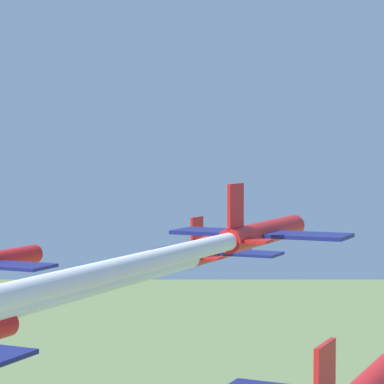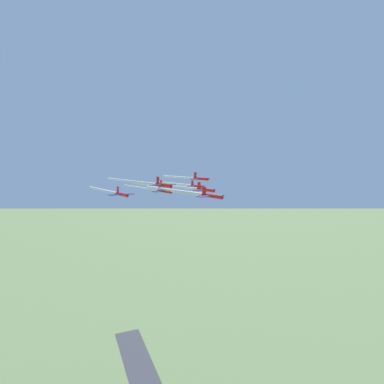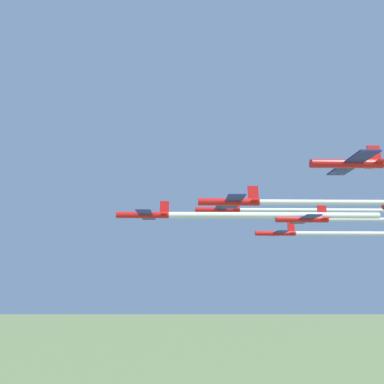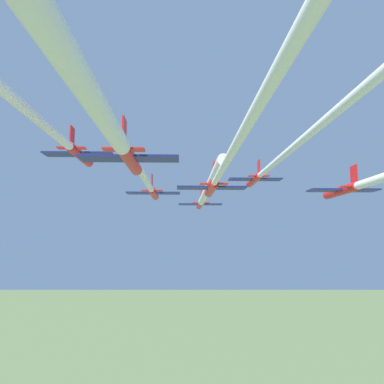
% 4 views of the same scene
% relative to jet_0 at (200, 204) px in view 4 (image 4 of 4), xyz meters
% --- Properties ---
extents(jet_0, '(9.36, 9.24, 3.50)m').
position_rel_jet_0_xyz_m(jet_0, '(0.00, 0.00, 0.00)').
color(jet_0, red).
extents(jet_1, '(9.36, 9.24, 3.50)m').
position_rel_jet_0_xyz_m(jet_1, '(-18.22, -3.05, 0.47)').
color(jet_1, red).
extents(jet_2, '(9.36, 9.24, 3.50)m').
position_rel_jet_0_xyz_m(jet_2, '(-6.19, -17.41, 3.11)').
color(jet_2, red).
extents(jet_3, '(9.36, 9.24, 3.50)m').
position_rel_jet_0_xyz_m(jet_3, '(-36.44, -6.10, 3.93)').
color(jet_3, red).
extents(jet_4, '(9.36, 9.24, 3.50)m').
position_rel_jet_0_xyz_m(jet_4, '(-24.41, -20.46, -0.78)').
color(jet_4, red).
extents(jet_5, '(9.36, 9.24, 3.50)m').
position_rel_jet_0_xyz_m(jet_5, '(-12.37, -34.81, -1.06)').
color(jet_5, red).
extents(jet_7, '(9.36, 9.24, 3.50)m').
position_rel_jet_0_xyz_m(jet_7, '(-42.63, -23.51, -0.18)').
color(jet_7, red).
extents(smoke_trail_0, '(33.25, 28.15, 1.26)m').
position_rel_jet_0_xyz_m(smoke_trail_0, '(-19.89, -16.67, -0.05)').
color(smoke_trail_0, white).
extents(smoke_trail_1, '(41.11, 34.66, 0.89)m').
position_rel_jet_0_xyz_m(smoke_trail_1, '(-42.16, -23.12, 0.42)').
color(smoke_trail_1, white).
extents(smoke_trail_2, '(41.72, 35.17, 0.88)m').
position_rel_jet_0_xyz_m(smoke_trail_2, '(-30.44, -37.73, 3.06)').
color(smoke_trail_2, white).
extents(smoke_trail_3, '(22.96, 19.49, 1.05)m').
position_rel_jet_0_xyz_m(smoke_trail_3, '(-51.26, -18.52, 3.88)').
color(smoke_trail_3, white).
extents(smoke_trail_4, '(30.30, 25.57, 0.73)m').
position_rel_jet_0_xyz_m(smoke_trail_4, '(-43.00, -36.04, -0.83)').
color(smoke_trail_4, white).
extents(smoke_trail_7, '(25.69, 21.85, 1.39)m').
position_rel_jet_0_xyz_m(smoke_trail_7, '(-58.70, -36.98, -0.23)').
color(smoke_trail_7, white).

